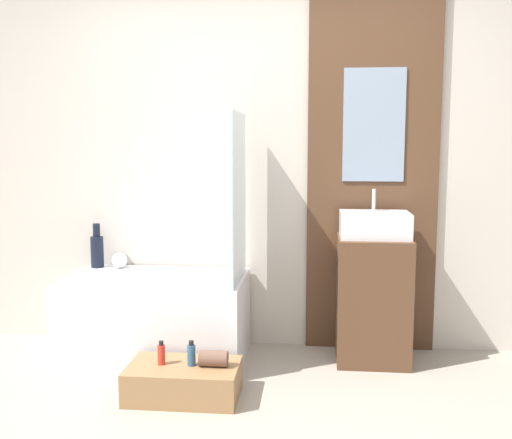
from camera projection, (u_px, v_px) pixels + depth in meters
wall_tiled_back at (259, 162)px, 4.18m from camera, size 4.20×0.06×2.60m
wall_wood_accent at (373, 161)px, 4.05m from camera, size 0.88×0.04×2.60m
bathtub at (157, 317)px, 3.97m from camera, size 1.17×0.71×0.56m
glass_shower_screen at (239, 197)px, 3.79m from camera, size 0.01×0.62×1.07m
wooden_step_bench at (184, 381)px, 3.38m from camera, size 0.63×0.39×0.19m
vanity_cabinet at (373, 299)px, 3.93m from camera, size 0.47×0.44×0.82m
sink at (375, 225)px, 3.87m from camera, size 0.44×0.33×0.31m
vase_tall_dark at (97, 249)px, 4.23m from camera, size 0.09×0.09×0.31m
vase_round_light at (120, 260)px, 4.21m from camera, size 0.11×0.11×0.11m
bottle_soap_primary at (161, 354)px, 3.38m from camera, size 0.04×0.04×0.14m
bottle_soap_secondary at (191, 354)px, 3.36m from camera, size 0.05×0.05×0.14m
towel_roll at (213, 358)px, 3.35m from camera, size 0.16×0.09×0.09m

